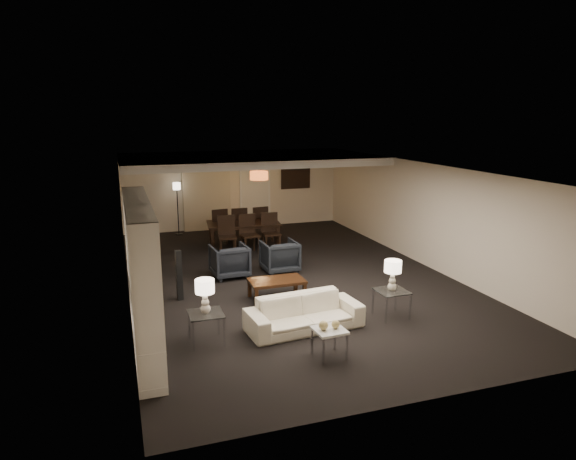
% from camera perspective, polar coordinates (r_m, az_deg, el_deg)
% --- Properties ---
extents(floor, '(11.00, 11.00, 0.00)m').
position_cam_1_polar(floor, '(11.81, 0.00, -5.21)').
color(floor, black).
rests_on(floor, ground).
extents(ceiling, '(7.00, 11.00, 0.02)m').
position_cam_1_polar(ceiling, '(11.29, 0.00, 6.94)').
color(ceiling, silver).
rests_on(ceiling, ground).
extents(wall_back, '(7.00, 0.02, 2.50)m').
position_cam_1_polar(wall_back, '(16.71, -6.04, 4.49)').
color(wall_back, beige).
rests_on(wall_back, ground).
extents(wall_front, '(7.00, 0.02, 2.50)m').
position_cam_1_polar(wall_front, '(6.72, 15.30, -8.69)').
color(wall_front, beige).
rests_on(wall_front, ground).
extents(wall_left, '(0.02, 11.00, 2.50)m').
position_cam_1_polar(wall_left, '(10.92, -17.69, -0.54)').
color(wall_left, beige).
rests_on(wall_left, ground).
extents(wall_right, '(0.02, 11.00, 2.50)m').
position_cam_1_polar(wall_right, '(13.01, 14.78, 1.74)').
color(wall_right, beige).
rests_on(wall_right, ground).
extents(ceiling_soffit, '(7.00, 4.00, 0.20)m').
position_cam_1_polar(ceiling_soffit, '(14.65, -4.41, 7.87)').
color(ceiling_soffit, silver).
rests_on(ceiling_soffit, ceiling).
extents(curtains, '(1.50, 0.12, 2.40)m').
position_cam_1_polar(curtains, '(16.47, -9.03, 4.10)').
color(curtains, beige).
rests_on(curtains, wall_back).
extents(door, '(0.90, 0.05, 2.10)m').
position_cam_1_polar(door, '(16.88, -3.67, 3.93)').
color(door, silver).
rests_on(door, wall_back).
extents(painting, '(0.95, 0.04, 0.65)m').
position_cam_1_polar(painting, '(17.21, 0.84, 5.81)').
color(painting, '#142D38').
rests_on(painting, wall_back).
extents(media_unit, '(0.38, 3.40, 2.35)m').
position_cam_1_polar(media_unit, '(8.43, -15.96, -4.84)').
color(media_unit, white).
rests_on(media_unit, wall_left).
extents(pendant_light, '(0.52, 0.52, 0.24)m').
position_cam_1_polar(pendant_light, '(14.77, -3.24, 6.06)').
color(pendant_light, '#D8591E').
rests_on(pendant_light, ceiling_soffit).
extents(sofa, '(2.07, 0.97, 0.58)m').
position_cam_1_polar(sofa, '(8.98, 1.82, -9.22)').
color(sofa, beige).
rests_on(sofa, floor).
extents(coffee_table, '(1.10, 0.64, 0.39)m').
position_cam_1_polar(coffee_table, '(10.43, -1.26, -6.57)').
color(coffee_table, black).
rests_on(coffee_table, floor).
extents(armchair_left, '(0.85, 0.87, 0.74)m').
position_cam_1_polar(armchair_left, '(11.80, -6.53, -3.43)').
color(armchair_left, black).
rests_on(armchair_left, floor).
extents(armchair_right, '(0.82, 0.84, 0.74)m').
position_cam_1_polar(armchair_right, '(12.09, -0.95, -2.94)').
color(armchair_right, black).
rests_on(armchair_right, floor).
extents(side_table_left, '(0.55, 0.55, 0.51)m').
position_cam_1_polar(side_table_left, '(8.59, -9.07, -10.69)').
color(side_table_left, white).
rests_on(side_table_left, floor).
extents(side_table_right, '(0.56, 0.56, 0.51)m').
position_cam_1_polar(side_table_right, '(9.68, 11.39, -8.03)').
color(side_table_right, silver).
rests_on(side_table_right, floor).
extents(table_lamp_left, '(0.34, 0.34, 0.57)m').
position_cam_1_polar(table_lamp_left, '(8.39, -9.20, -7.30)').
color(table_lamp_left, beige).
rests_on(table_lamp_left, side_table_left).
extents(table_lamp_right, '(0.35, 0.35, 0.57)m').
position_cam_1_polar(table_lamp_right, '(9.50, 11.54, -4.99)').
color(table_lamp_right, beige).
rests_on(table_lamp_right, side_table_right).
extents(marble_table, '(0.49, 0.49, 0.46)m').
position_cam_1_polar(marble_table, '(8.07, 4.60, -12.40)').
color(marble_table, silver).
rests_on(marble_table, floor).
extents(gold_gourd_a, '(0.15, 0.15, 0.15)m').
position_cam_1_polar(gold_gourd_a, '(7.91, 3.96, -10.53)').
color(gold_gourd_a, '#D3BD70').
rests_on(gold_gourd_a, marble_table).
extents(gold_gourd_b, '(0.13, 0.13, 0.13)m').
position_cam_1_polar(gold_gourd_b, '(7.98, 5.31, -10.38)').
color(gold_gourd_b, tan).
rests_on(gold_gourd_b, marble_table).
extents(television, '(1.10, 0.14, 0.64)m').
position_cam_1_polar(television, '(9.05, -15.93, -4.33)').
color(television, black).
rests_on(television, media_unit).
extents(vase_blue, '(0.16, 0.16, 0.16)m').
position_cam_1_polar(vase_blue, '(7.19, -15.39, -8.18)').
color(vase_blue, '#243B9D').
rests_on(vase_blue, media_unit).
extents(vase_amber, '(0.15, 0.15, 0.16)m').
position_cam_1_polar(vase_amber, '(7.60, -15.89, -3.12)').
color(vase_amber, '#D18545').
rests_on(vase_amber, media_unit).
extents(floor_speaker, '(0.12, 0.12, 1.02)m').
position_cam_1_polar(floor_speaker, '(10.48, -12.01, -4.94)').
color(floor_speaker, black).
rests_on(floor_speaker, floor).
extents(dining_table, '(2.10, 1.34, 0.70)m').
position_cam_1_polar(dining_table, '(14.31, -4.93, -0.58)').
color(dining_table, black).
rests_on(dining_table, floor).
extents(chair_nl, '(0.53, 0.53, 1.04)m').
position_cam_1_polar(chair_nl, '(13.53, -6.75, -0.67)').
color(chair_nl, black).
rests_on(chair_nl, floor).
extents(chair_nm, '(0.52, 0.52, 1.04)m').
position_cam_1_polar(chair_nm, '(13.66, -4.29, -0.49)').
color(chair_nm, black).
rests_on(chair_nm, floor).
extents(chair_nr, '(0.50, 0.50, 1.04)m').
position_cam_1_polar(chair_nr, '(13.81, -1.88, -0.31)').
color(chair_nr, black).
rests_on(chair_nr, floor).
extents(chair_fl, '(0.54, 0.54, 1.04)m').
position_cam_1_polar(chair_fl, '(14.77, -7.80, 0.45)').
color(chair_fl, black).
rests_on(chair_fl, floor).
extents(chair_fm, '(0.50, 0.50, 1.04)m').
position_cam_1_polar(chair_fm, '(14.89, -5.53, 0.61)').
color(chair_fm, black).
rests_on(chair_fm, floor).
extents(chair_fr, '(0.51, 0.51, 1.04)m').
position_cam_1_polar(chair_fr, '(15.03, -3.31, 0.76)').
color(chair_fr, black).
rests_on(chair_fr, floor).
extents(floor_lamp, '(0.31, 0.31, 1.61)m').
position_cam_1_polar(floor_lamp, '(16.07, -12.15, 2.32)').
color(floor_lamp, black).
rests_on(floor_lamp, floor).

